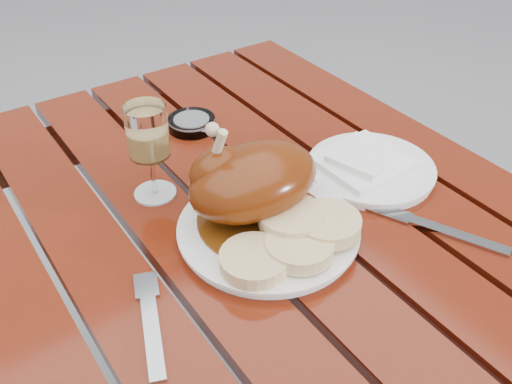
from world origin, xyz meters
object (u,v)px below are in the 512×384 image
Objects in this scene: side_plate at (371,169)px; ashtray at (192,123)px; dinner_plate at (268,230)px; wine_glass at (150,153)px.

side_plate is 2.41× the size of ashtray.
wine_glass is (-0.09, 0.18, 0.07)m from dinner_plate.
wine_glass is 1.78× the size of ashtray.
dinner_plate is 1.69× the size of wine_glass.
wine_glass is at bearing 116.70° from dinner_plate.
dinner_plate and side_plate have the same top height.
ashtray is at bearing 120.24° from side_plate.
ashtray is (0.14, 0.14, -0.07)m from wine_glass.
side_plate is 0.33m from ashtray.
wine_glass is at bearing 154.73° from side_plate.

